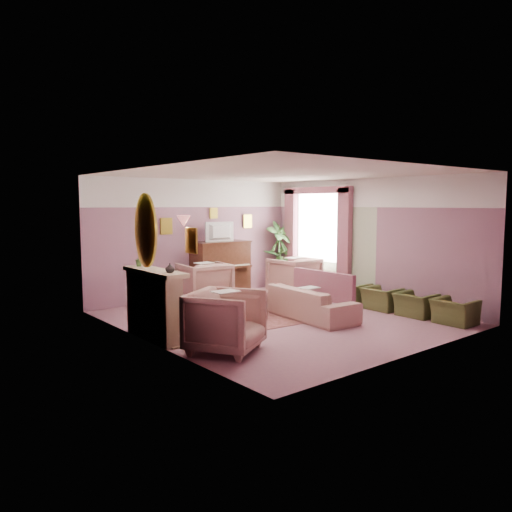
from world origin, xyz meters
TOP-DOWN VIEW (x-y plane):
  - floor at (0.00, 0.00)m, footprint 5.50×6.00m
  - ceiling at (0.00, 0.00)m, footprint 5.50×6.00m
  - wall_back at (0.00, 3.00)m, footprint 5.50×0.02m
  - wall_front at (0.00, -3.00)m, footprint 5.50×0.02m
  - wall_left at (-2.75, 0.00)m, footprint 0.02×6.00m
  - wall_right at (2.75, 0.00)m, footprint 0.02×6.00m
  - picture_rail_band at (0.00, 2.99)m, footprint 5.50×0.01m
  - stripe_panel at (2.73, 1.30)m, footprint 0.01×3.00m
  - fireplace_surround at (-2.59, 0.20)m, footprint 0.30×1.40m
  - fireplace_inset at (-2.49, 0.20)m, footprint 0.18×0.72m
  - fire_ember at (-2.45, 0.20)m, footprint 0.06×0.54m
  - mantel_shelf at (-2.56, 0.20)m, footprint 0.40×1.55m
  - hearth at (-2.39, 0.20)m, footprint 0.55×1.50m
  - mirror_frame at (-2.70, 0.20)m, footprint 0.04×0.72m
  - mirror_glass at (-2.67, 0.20)m, footprint 0.01×0.60m
  - sconce_shade at (-2.62, -0.85)m, footprint 0.20×0.20m
  - piano at (0.50, 2.68)m, footprint 1.40×0.60m
  - piano_keyshelf at (0.50, 2.33)m, footprint 1.30×0.12m
  - piano_keys at (0.50, 2.33)m, footprint 1.20×0.08m
  - piano_top at (0.50, 2.68)m, footprint 1.45×0.65m
  - television at (0.50, 2.63)m, footprint 0.80×0.12m
  - print_back_left at (-0.80, 2.96)m, footprint 0.30×0.03m
  - print_back_right at (1.55, 2.96)m, footprint 0.26×0.03m
  - print_back_mid at (0.50, 2.96)m, footprint 0.22×0.03m
  - print_left_wall at (-2.71, -1.20)m, footprint 0.03×0.28m
  - window_blind at (2.70, 1.55)m, footprint 0.03×1.40m
  - curtain_left at (2.62, 0.63)m, footprint 0.16×0.34m
  - curtain_right at (2.62, 2.47)m, footprint 0.16×0.34m
  - pelmet at (2.62, 1.55)m, footprint 0.16×2.20m
  - mantel_plant at (-2.55, 0.75)m, footprint 0.16×0.16m
  - mantel_vase at (-2.55, -0.30)m, footprint 0.16×0.16m
  - area_rug at (-0.59, 0.33)m, footprint 2.63×1.99m
  - coffee_table at (-0.69, 0.39)m, footprint 1.09×0.72m
  - table_paper at (-0.64, 0.39)m, footprint 0.35×0.28m
  - sofa at (0.48, -0.34)m, footprint 0.70×2.10m
  - sofa_throw at (0.88, -0.34)m, footprint 0.11×1.59m
  - floral_armchair_left at (-0.35, 2.11)m, footprint 0.99×0.99m
  - floral_armchair_right at (1.93, 1.61)m, footprint 0.99×0.99m
  - floral_armchair_front at (-2.09, -1.14)m, footprint 0.99×0.99m
  - olive_chair_a at (2.21, -2.41)m, footprint 0.51×0.73m
  - olive_chair_b at (2.21, -1.59)m, footprint 0.51×0.73m
  - olive_chair_c at (2.21, -0.77)m, footprint 0.51×0.73m
  - olive_chair_d at (2.21, 0.05)m, footprint 0.51×0.73m
  - side_table at (2.38, 2.64)m, footprint 0.52×0.52m
  - side_plant_big at (2.38, 2.64)m, footprint 0.30×0.30m
  - side_plant_small at (2.50, 2.54)m, footprint 0.16×0.16m
  - palm_pot at (2.35, 2.63)m, footprint 0.34×0.34m
  - palm_plant at (2.35, 2.63)m, footprint 0.76×0.76m

SIDE VIEW (x-z plane):
  - floor at x=0.00m, z-range -0.01..0.01m
  - area_rug at x=-0.59m, z-range 0.00..0.01m
  - hearth at x=-2.39m, z-range 0.00..0.02m
  - palm_pot at x=2.35m, z-range 0.00..0.34m
  - fire_ember at x=-2.45m, z-range 0.17..0.27m
  - coffee_table at x=-0.69m, z-range 0.00..0.45m
  - olive_chair_a at x=2.21m, z-range 0.00..0.63m
  - olive_chair_b at x=2.21m, z-range 0.00..0.63m
  - olive_chair_c at x=2.21m, z-range 0.00..0.63m
  - olive_chair_d at x=2.21m, z-range 0.00..0.63m
  - side_table at x=2.38m, z-range 0.00..0.70m
  - fireplace_inset at x=-2.49m, z-range 0.06..0.74m
  - sofa at x=0.48m, z-range 0.00..0.85m
  - table_paper at x=-0.64m, z-range 0.45..0.46m
  - floral_armchair_left at x=-0.35m, z-range 0.00..1.04m
  - floral_armchair_right at x=1.93m, z-range 0.00..1.04m
  - floral_armchair_front at x=-2.09m, z-range 0.00..1.04m
  - fireplace_surround at x=-2.59m, z-range 0.00..1.10m
  - sofa_throw at x=0.88m, z-range 0.31..0.89m
  - piano at x=0.50m, z-range 0.00..1.30m
  - piano_keyshelf at x=0.50m, z-range 0.69..0.75m
  - piano_keys at x=0.50m, z-range 0.75..0.77m
  - side_plant_small at x=2.50m, z-range 0.70..0.98m
  - side_plant_big at x=2.38m, z-range 0.70..1.04m
  - palm_plant at x=2.35m, z-range 0.34..1.78m
  - stripe_panel at x=2.73m, z-range 0.00..2.15m
  - mantel_shelf at x=-2.56m, z-range 1.09..1.16m
  - mantel_vase at x=-2.55m, z-range 1.15..1.31m
  - mantel_plant at x=-2.55m, z-range 1.15..1.43m
  - curtain_left at x=2.62m, z-range 0.00..2.60m
  - curtain_right at x=2.62m, z-range 0.00..2.60m
  - piano_top at x=0.50m, z-range 1.29..1.33m
  - wall_back at x=0.00m, z-range 0.00..2.80m
  - wall_front at x=0.00m, z-range 0.00..2.80m
  - wall_left at x=-2.75m, z-range 0.00..2.80m
  - wall_right at x=2.75m, z-range 0.00..2.80m
  - television at x=0.50m, z-range 1.36..1.84m
  - window_blind at x=2.70m, z-range 0.80..2.60m
  - print_back_left at x=-0.80m, z-range 1.53..1.91m
  - print_left_wall at x=-2.71m, z-range 1.54..1.90m
  - print_back_right at x=1.55m, z-range 1.61..1.95m
  - mirror_frame at x=-2.70m, z-range 1.20..2.40m
  - mirror_glass at x=-2.67m, z-range 1.27..2.33m
  - sconce_shade at x=-2.62m, z-range 1.90..2.06m
  - print_back_mid at x=0.50m, z-range 1.87..2.13m
  - picture_rail_band at x=0.00m, z-range 2.15..2.80m
  - pelmet at x=2.62m, z-range 2.48..2.64m
  - ceiling at x=0.00m, z-range 2.79..2.80m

